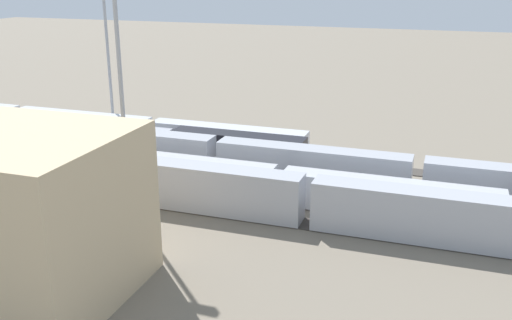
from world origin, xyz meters
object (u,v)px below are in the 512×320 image
(train_on_track_3, at_px, (279,185))
(train_on_track_1, at_px, (88,136))
(train_on_track_2, at_px, (217,158))
(light_mast_1, at_px, (118,41))
(train_on_track_0, at_px, (82,125))
(train_on_track_4, at_px, (308,201))
(light_mast_0, at_px, (106,26))

(train_on_track_3, bearing_deg, train_on_track_1, -17.43)
(train_on_track_2, distance_m, train_on_track_3, 10.86)
(light_mast_1, bearing_deg, train_on_track_0, -46.08)
(train_on_track_1, xyz_separation_m, train_on_track_4, (-36.40, 15.00, 0.51))
(train_on_track_0, height_order, train_on_track_3, same)
(train_on_track_3, bearing_deg, train_on_track_4, 132.25)
(train_on_track_0, xyz_separation_m, train_on_track_1, (-4.42, 5.00, 0.11))
(train_on_track_0, relative_size, light_mast_1, 2.49)
(train_on_track_1, height_order, train_on_track_3, train_on_track_1)
(train_on_track_0, distance_m, train_on_track_1, 6.68)
(train_on_track_0, relative_size, train_on_track_1, 1.08)
(train_on_track_3, height_order, light_mast_0, light_mast_0)
(train_on_track_0, bearing_deg, train_on_track_2, 159.44)
(train_on_track_2, height_order, train_on_track_4, same)
(train_on_track_1, xyz_separation_m, light_mast_1, (-17.06, 17.31, 16.05))
(train_on_track_4, height_order, light_mast_1, light_mast_1)
(light_mast_0, bearing_deg, train_on_track_3, 150.61)
(train_on_track_4, relative_size, light_mast_0, 3.62)
(train_on_track_3, relative_size, light_mast_0, 1.79)
(light_mast_1, bearing_deg, train_on_track_1, -45.42)
(train_on_track_0, distance_m, train_on_track_3, 39.26)
(train_on_track_2, distance_m, light_mast_1, 20.49)
(train_on_track_1, bearing_deg, light_mast_0, -83.00)
(train_on_track_0, bearing_deg, light_mast_1, 133.92)
(light_mast_0, bearing_deg, train_on_track_4, 147.85)
(light_mast_0, relative_size, light_mast_1, 0.92)
(train_on_track_2, xyz_separation_m, train_on_track_4, (-14.16, 10.00, 0.00))
(train_on_track_4, relative_size, light_mast_1, 3.33)
(train_on_track_3, bearing_deg, light_mast_1, 26.28)
(train_on_track_2, bearing_deg, light_mast_1, 67.17)
(train_on_track_0, relative_size, train_on_track_4, 0.75)
(train_on_track_3, bearing_deg, train_on_track_0, -22.46)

